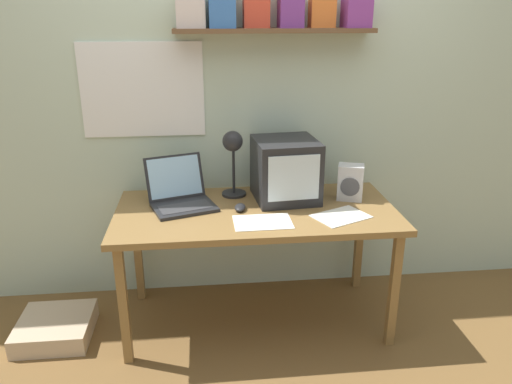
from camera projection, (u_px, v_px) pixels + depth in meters
ground_plane at (256, 318)px, 2.99m from camera, size 12.00×12.00×0.00m
back_wall at (248, 86)px, 2.95m from camera, size 5.60×0.24×2.60m
corner_desk at (256, 219)px, 2.76m from camera, size 1.54×0.75×0.71m
crt_monitor at (286, 170)px, 2.84m from camera, size 0.38×0.39×0.35m
laptop at (180, 194)px, 2.78m from camera, size 0.42×0.42×0.26m
desk_lamp at (233, 151)px, 2.80m from camera, size 0.14×0.20×0.40m
juice_glass at (348, 180)px, 3.02m from camera, size 0.06×0.06×0.13m
space_heater at (350, 182)px, 2.85m from camera, size 0.17×0.14×0.21m
computer_mouse at (240, 207)px, 2.72m from camera, size 0.08×0.11×0.03m
loose_paper_near_monitor at (341, 216)px, 2.64m from camera, size 0.34×0.30×0.00m
open_notebook at (263, 222)px, 2.57m from camera, size 0.30×0.21×0.00m
floor_cushion at (56, 328)px, 2.80m from camera, size 0.40×0.40×0.11m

